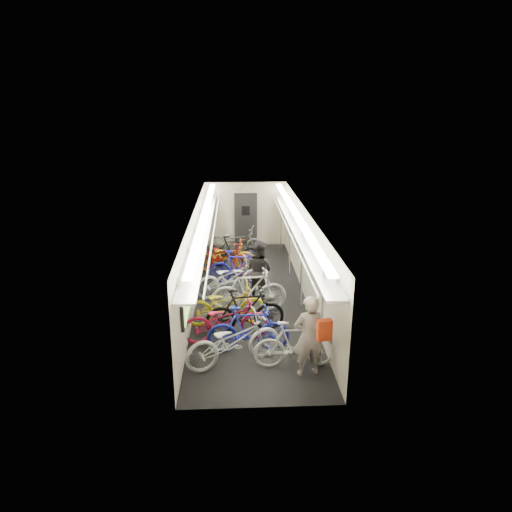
{
  "coord_description": "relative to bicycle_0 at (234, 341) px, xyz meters",
  "views": [
    {
      "loc": [
        -0.42,
        -11.77,
        5.02
      ],
      "look_at": [
        0.15,
        0.05,
        1.15
      ],
      "focal_mm": 32.0,
      "sensor_mm": 36.0,
      "label": 1
    }
  ],
  "objects": [
    {
      "name": "bicycle_10",
      "position": [
        -0.23,
        5.7,
        -0.05
      ],
      "size": [
        1.88,
        0.77,
        0.97
      ],
      "primitive_type": "imported",
      "rotation": [
        0.0,
        0.0,
        1.64
      ],
      "color": "orange",
      "rests_on": "ground"
    },
    {
      "name": "bicycle_5",
      "position": [
        0.4,
        2.5,
        0.05
      ],
      "size": [
        2.0,
        0.8,
        1.17
      ],
      "primitive_type": "imported",
      "rotation": [
        0.0,
        0.0,
        1.7
      ],
      "color": "#BBBCBD",
      "rests_on": "ground"
    },
    {
      "name": "bicycle_6",
      "position": [
        -0.09,
        3.64,
        -0.01
      ],
      "size": [
        2.1,
        1.38,
        1.04
      ],
      "primitive_type": "imported",
      "rotation": [
        0.0,
        0.0,
        1.95
      ],
      "color": "silver",
      "rests_on": "ground"
    },
    {
      "name": "bicycle_8",
      "position": [
        -0.34,
        5.43,
        0.02
      ],
      "size": [
        2.23,
        1.55,
        1.11
      ],
      "primitive_type": "imported",
      "rotation": [
        0.0,
        0.0,
        1.14
      ],
      "color": "#A01A11",
      "rests_on": "ground"
    },
    {
      "name": "bicycle_12",
      "position": [
        0.12,
        7.22,
        -0.0
      ],
      "size": [
        2.14,
        1.21,
        1.06
      ],
      "primitive_type": "imported",
      "rotation": [
        0.0,
        0.0,
        1.31
      ],
      "color": "slate",
      "rests_on": "ground"
    },
    {
      "name": "bicycle_3",
      "position": [
        0.27,
        1.35,
        0.02
      ],
      "size": [
        1.92,
        0.81,
        1.12
      ],
      "primitive_type": "imported",
      "rotation": [
        0.0,
        0.0,
        1.73
      ],
      "color": "black",
      "rests_on": "ground"
    },
    {
      "name": "bicycle_0",
      "position": [
        0.0,
        0.0,
        0.0
      ],
      "size": [
        2.16,
        1.42,
        1.07
      ],
      "primitive_type": "imported",
      "rotation": [
        0.0,
        0.0,
        1.95
      ],
      "color": "#BABABF",
      "rests_on": "ground"
    },
    {
      "name": "bicycle_9",
      "position": [
        0.03,
        5.99,
        -0.0
      ],
      "size": [
        1.82,
        0.7,
        1.07
      ],
      "primitive_type": "imported",
      "rotation": [
        0.0,
        0.0,
        1.46
      ],
      "color": "black",
      "rests_on": "ground"
    },
    {
      "name": "bicycle_1",
      "position": [
        0.31,
        0.5,
        -0.0
      ],
      "size": [
        1.78,
        0.54,
        1.06
      ],
      "primitive_type": "imported",
      "rotation": [
        0.0,
        0.0,
        1.59
      ],
      "color": "#1B24A4",
      "rests_on": "ground"
    },
    {
      "name": "passenger_near",
      "position": [
        1.44,
        -0.42,
        0.29
      ],
      "size": [
        0.67,
        0.51,
        1.66
      ],
      "primitive_type": "imported",
      "rotation": [
        0.0,
        0.0,
        3.35
      ],
      "color": "gray",
      "rests_on": "ground"
    },
    {
      "name": "bicycle_4",
      "position": [
        -0.19,
        1.82,
        -0.01
      ],
      "size": [
        2.03,
        0.83,
        1.04
      ],
      "primitive_type": "imported",
      "rotation": [
        0.0,
        0.0,
        1.64
      ],
      "color": "gold",
      "rests_on": "ground"
    },
    {
      "name": "bicycle_7",
      "position": [
        0.13,
        4.5,
        -0.02
      ],
      "size": [
        1.76,
        0.67,
        1.03
      ],
      "primitive_type": "imported",
      "rotation": [
        0.0,
        0.0,
        1.46
      ],
      "color": "#1B1A9D",
      "rests_on": "ground"
    },
    {
      "name": "passenger_mid",
      "position": [
        0.69,
        3.34,
        0.29
      ],
      "size": [
        1.02,
        0.99,
        1.66
      ],
      "primitive_type": "imported",
      "rotation": [
        0.0,
        0.0,
        2.49
      ],
      "color": "black",
      "rests_on": "ground"
    },
    {
      "name": "bicycle_11",
      "position": [
        1.23,
        -0.16,
        -0.02
      ],
      "size": [
        1.72,
        0.55,
        1.02
      ],
      "primitive_type": "imported",
      "rotation": [
        0.0,
        0.0,
        1.61
      ],
      "color": "#B8B8BA",
      "rests_on": "ground"
    },
    {
      "name": "train_car_shell",
      "position": [
        0.12,
        4.27,
        1.12
      ],
      "size": [
        10.0,
        10.0,
        10.0
      ],
      "color": "black",
      "rests_on": "ground"
    },
    {
      "name": "bicycle_2",
      "position": [
        -0.17,
        0.99,
        -0.02
      ],
      "size": [
        2.03,
        0.97,
        1.03
      ],
      "primitive_type": "imported",
      "rotation": [
        0.0,
        0.0,
        1.72
      ],
      "color": "maroon",
      "rests_on": "ground"
    },
    {
      "name": "backpack",
      "position": [
        1.61,
        -1.04,
        0.74
      ],
      "size": [
        0.28,
        0.18,
        0.38
      ],
      "primitive_type": "cube",
      "rotation": [
        0.0,
        0.0,
        0.15
      ],
      "color": "#B52E12",
      "rests_on": "passenger_near"
    }
  ]
}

